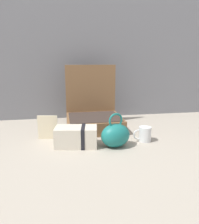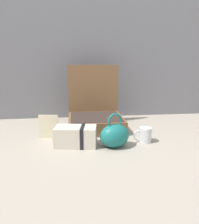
% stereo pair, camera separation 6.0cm
% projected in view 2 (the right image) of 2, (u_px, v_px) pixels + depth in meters
% --- Properties ---
extents(ground_plane, '(6.00, 6.00, 0.00)m').
position_uv_depth(ground_plane, '(99.00, 139.00, 1.31)').
color(ground_plane, '#9E9384').
extents(back_wall, '(3.20, 0.06, 1.40)m').
position_uv_depth(back_wall, '(91.00, 30.00, 1.71)').
color(back_wall, slate).
rests_on(back_wall, ground_plane).
extents(open_suitcase, '(0.37, 0.35, 0.44)m').
position_uv_depth(open_suitcase, '(95.00, 115.00, 1.53)').
color(open_suitcase, brown).
rests_on(open_suitcase, ground_plane).
extents(teal_pouch_handbag, '(0.19, 0.16, 0.19)m').
position_uv_depth(teal_pouch_handbag, '(115.00, 135.00, 1.19)').
color(teal_pouch_handbag, '#196B66').
rests_on(teal_pouch_handbag, ground_plane).
extents(cream_toiletry_bag, '(0.24, 0.15, 0.11)m').
position_uv_depth(cream_toiletry_bag, '(76.00, 136.00, 1.21)').
color(cream_toiletry_bag, beige).
rests_on(cream_toiletry_bag, ground_plane).
extents(coffee_mug, '(0.11, 0.07, 0.09)m').
position_uv_depth(coffee_mug, '(145.00, 135.00, 1.26)').
color(coffee_mug, silver).
rests_on(coffee_mug, ground_plane).
extents(info_card_left, '(0.12, 0.03, 0.15)m').
position_uv_depth(info_card_left, '(49.00, 127.00, 1.32)').
color(info_card_left, beige).
rests_on(info_card_left, ground_plane).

